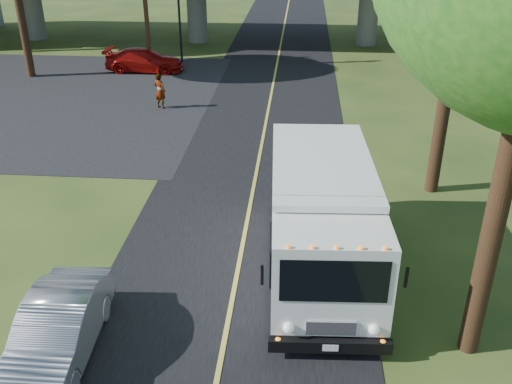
# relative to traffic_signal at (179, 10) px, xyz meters

# --- Properties ---
(ground) EXTENTS (120.00, 120.00, 0.00)m
(ground) POSITION_rel_traffic_signal_xyz_m (6.00, -26.00, -3.20)
(ground) COLOR #2D3F16
(ground) RESTS_ON ground
(road) EXTENTS (7.00, 90.00, 0.02)m
(road) POSITION_rel_traffic_signal_xyz_m (6.00, -16.00, -3.19)
(road) COLOR black
(road) RESTS_ON ground
(parking_lot) EXTENTS (16.00, 18.00, 0.01)m
(parking_lot) POSITION_rel_traffic_signal_xyz_m (-5.00, -8.00, -3.19)
(parking_lot) COLOR black
(parking_lot) RESTS_ON ground
(lane_line) EXTENTS (0.12, 90.00, 0.01)m
(lane_line) POSITION_rel_traffic_signal_xyz_m (6.00, -16.00, -3.17)
(lane_line) COLOR gold
(lane_line) RESTS_ON road
(traffic_signal) EXTENTS (0.18, 0.22, 5.20)m
(traffic_signal) POSITION_rel_traffic_signal_xyz_m (0.00, 0.00, 0.00)
(traffic_signal) COLOR black
(traffic_signal) RESTS_ON ground
(step_van) EXTENTS (2.98, 7.28, 3.01)m
(step_van) POSITION_rel_traffic_signal_xyz_m (8.20, -22.17, -1.57)
(step_van) COLOR white
(step_van) RESTS_ON ground
(red_sedan) EXTENTS (4.59, 1.90, 1.33)m
(red_sedan) POSITION_rel_traffic_signal_xyz_m (-1.75, -2.33, -2.54)
(red_sedan) COLOR #920C09
(red_sedan) RESTS_ON ground
(silver_sedan) EXTENTS (1.68, 4.23, 1.37)m
(silver_sedan) POSITION_rel_traffic_signal_xyz_m (2.47, -26.00, -2.52)
(silver_sedan) COLOR gray
(silver_sedan) RESTS_ON ground
(pedestrian) EXTENTS (0.75, 0.65, 1.73)m
(pedestrian) POSITION_rel_traffic_signal_xyz_m (0.76, -9.00, -2.34)
(pedestrian) COLOR gray
(pedestrian) RESTS_ON ground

